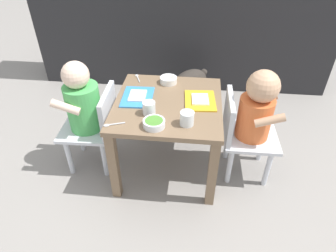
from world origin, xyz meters
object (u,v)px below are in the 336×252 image
(dining_table, at_px, (168,114))
(seated_child_left, at_px, (85,106))
(water_cup_right, at_px, (187,119))
(spoon_by_right_tray, at_px, (138,77))
(spoon_by_left_tray, at_px, (112,124))
(food_tray_right, at_px, (200,100))
(water_cup_left, at_px, (149,109))
(cereal_bowl_left_side, at_px, (154,123))
(food_tray_left, at_px, (138,97))
(cereal_bowl_right_side, at_px, (168,80))
(dog, at_px, (186,85))
(seated_child_right, at_px, (254,113))

(dining_table, xyz_separation_m, seated_child_left, (-0.43, -0.02, 0.03))
(water_cup_right, height_order, spoon_by_right_tray, water_cup_right)
(seated_child_left, relative_size, spoon_by_left_tray, 6.59)
(food_tray_right, distance_m, water_cup_left, 0.28)
(dining_table, height_order, cereal_bowl_left_side, cereal_bowl_left_side)
(food_tray_left, distance_m, cereal_bowl_right_side, 0.23)
(water_cup_left, bearing_deg, spoon_by_right_tray, 109.56)
(food_tray_left, height_order, spoon_by_left_tray, food_tray_left)
(spoon_by_right_tray, bearing_deg, spoon_by_left_tray, -93.52)
(cereal_bowl_right_side, relative_size, spoon_by_left_tray, 0.97)
(food_tray_right, xyz_separation_m, cereal_bowl_left_side, (-0.20, -0.24, 0.01))
(seated_child_left, relative_size, water_cup_right, 9.85)
(seated_child_left, height_order, food_tray_left, seated_child_left)
(water_cup_left, distance_m, water_cup_right, 0.20)
(dining_table, height_order, water_cup_right, water_cup_right)
(seated_child_left, xyz_separation_m, food_tray_right, (0.59, 0.05, 0.05))
(dog, relative_size, water_cup_left, 5.85)
(water_cup_right, relative_size, spoon_by_right_tray, 0.67)
(food_tray_right, bearing_deg, water_cup_right, -105.30)
(dining_table, bearing_deg, dog, 83.75)
(spoon_by_left_tray, bearing_deg, food_tray_right, 32.12)
(dog, bearing_deg, food_tray_right, -80.29)
(dining_table, distance_m, spoon_by_right_tray, 0.33)
(dining_table, relative_size, seated_child_right, 0.90)
(food_tray_right, relative_size, cereal_bowl_right_side, 2.19)
(food_tray_left, distance_m, cereal_bowl_left_side, 0.27)
(dining_table, height_order, food_tray_right, food_tray_right)
(water_cup_left, height_order, cereal_bowl_right_side, water_cup_left)
(seated_child_right, relative_size, food_tray_right, 3.05)
(seated_child_right, height_order, food_tray_left, seated_child_right)
(seated_child_right, xyz_separation_m, cereal_bowl_right_side, (-0.45, 0.20, 0.06))
(seated_child_right, bearing_deg, cereal_bowl_right_side, 156.01)
(dog, distance_m, spoon_by_left_tray, 0.89)
(food_tray_left, relative_size, water_cup_right, 3.24)
(dining_table, height_order, seated_child_right, seated_child_right)
(spoon_by_left_tray, bearing_deg, dining_table, 43.59)
(seated_child_left, bearing_deg, spoon_by_right_tray, 49.28)
(food_tray_left, xyz_separation_m, water_cup_left, (0.08, -0.14, 0.02))
(dog, xyz_separation_m, cereal_bowl_left_side, (-0.11, -0.80, 0.24))
(seated_child_left, height_order, dog, seated_child_left)
(spoon_by_right_tray, bearing_deg, dining_table, -49.89)
(food_tray_right, xyz_separation_m, spoon_by_right_tray, (-0.37, 0.22, -0.00))
(seated_child_left, bearing_deg, cereal_bowl_right_side, 28.66)
(water_cup_right, relative_size, cereal_bowl_right_side, 0.69)
(dining_table, height_order, spoon_by_right_tray, spoon_by_right_tray)
(water_cup_right, bearing_deg, spoon_by_right_tray, 126.42)
(water_cup_left, xyz_separation_m, cereal_bowl_left_side, (0.04, -0.10, -0.01))
(spoon_by_right_tray, bearing_deg, food_tray_right, -30.59)
(dining_table, xyz_separation_m, seated_child_right, (0.43, 0.00, 0.04))
(water_cup_left, relative_size, water_cup_right, 0.97)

